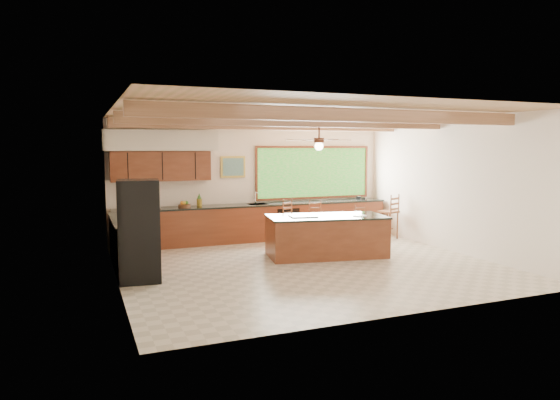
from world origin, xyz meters
name	(u,v)px	position (x,y,z in m)	size (l,w,h in m)	color
ground	(307,265)	(0.00, 0.00, 0.00)	(7.20, 7.20, 0.00)	beige
room_shell	(286,153)	(-0.17, 0.65, 2.21)	(7.27, 6.54, 3.02)	white
counter_run	(231,226)	(-0.82, 2.52, 0.46)	(7.12, 3.10, 1.24)	brown
island	(326,236)	(0.74, 0.60, 0.44)	(2.68, 1.60, 0.89)	brown
refrigerator	(139,231)	(-3.22, -0.01, 0.89)	(0.76, 0.74, 1.78)	black
bar_stool_a	(283,217)	(0.48, 2.39, 0.64)	(0.51, 0.52, 1.08)	brown
bar_stool_b	(314,216)	(1.33, 2.39, 0.61)	(0.44, 0.44, 1.04)	brown
bar_stool_c	(359,220)	(2.16, 1.62, 0.57)	(0.39, 0.39, 0.95)	brown
bar_stool_d	(390,212)	(3.18, 1.79, 0.68)	(0.53, 0.53, 1.16)	brown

